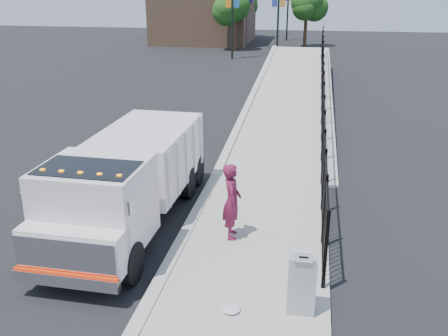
# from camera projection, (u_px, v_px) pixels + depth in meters

# --- Properties ---
(ground) EXTENTS (120.00, 120.00, 0.00)m
(ground) POSITION_uv_depth(u_px,v_px,m) (186.00, 235.00, 13.26)
(ground) COLOR black
(ground) RESTS_ON ground
(sidewalk) EXTENTS (3.55, 12.00, 0.12)m
(sidewalk) POSITION_uv_depth(u_px,v_px,m) (248.00, 282.00, 11.08)
(sidewalk) COLOR #9E998E
(sidewalk) RESTS_ON ground
(curb) EXTENTS (0.30, 12.00, 0.16)m
(curb) POSITION_uv_depth(u_px,v_px,m) (165.00, 273.00, 11.39)
(curb) COLOR #ADAAA3
(curb) RESTS_ON ground
(ramp) EXTENTS (3.95, 24.06, 3.19)m
(ramp) POSITION_uv_depth(u_px,v_px,m) (294.00, 103.00, 27.66)
(ramp) COLOR #9E998E
(ramp) RESTS_ON ground
(iron_fence) EXTENTS (0.10, 28.00, 1.80)m
(iron_fence) POSITION_uv_depth(u_px,v_px,m) (322.00, 104.00, 23.42)
(iron_fence) COLOR black
(iron_fence) RESTS_ON ground
(truck) EXTENTS (2.57, 7.46, 2.54)m
(truck) POSITION_uv_depth(u_px,v_px,m) (127.00, 178.00, 13.23)
(truck) COLOR black
(truck) RESTS_ON ground
(worker) EXTENTS (0.61, 0.80, 1.99)m
(worker) POSITION_uv_depth(u_px,v_px,m) (232.00, 201.00, 12.61)
(worker) COLOR maroon
(worker) RESTS_ON sidewalk
(utility_cabinet) EXTENTS (0.55, 0.40, 1.25)m
(utility_cabinet) POSITION_uv_depth(u_px,v_px,m) (302.00, 284.00, 9.83)
(utility_cabinet) COLOR gray
(utility_cabinet) RESTS_ON sidewalk
(arrow_sign) EXTENTS (0.35, 0.04, 0.22)m
(arrow_sign) POSITION_uv_depth(u_px,v_px,m) (304.00, 257.00, 9.37)
(arrow_sign) COLOR white
(arrow_sign) RESTS_ON utility_cabinet
(debris) EXTENTS (0.38, 0.38, 0.09)m
(debris) POSITION_uv_depth(u_px,v_px,m) (231.00, 309.00, 10.01)
(debris) COLOR silver
(debris) RESTS_ON sidewalk
(light_pole_0) EXTENTS (3.77, 0.22, 8.00)m
(light_pole_0) POSITION_uv_depth(u_px,v_px,m) (236.00, 6.00, 41.65)
(light_pole_0) COLOR black
(light_pole_0) RESTS_ON ground
(light_pole_1) EXTENTS (3.78, 0.22, 8.00)m
(light_pole_1) POSITION_uv_depth(u_px,v_px,m) (275.00, 6.00, 42.72)
(light_pole_1) COLOR black
(light_pole_1) RESTS_ON ground
(light_pole_2) EXTENTS (3.77, 0.22, 8.00)m
(light_pole_2) POSITION_uv_depth(u_px,v_px,m) (249.00, 2.00, 50.13)
(light_pole_2) COLOR black
(light_pole_2) RESTS_ON ground
(light_pole_3) EXTENTS (3.77, 0.22, 8.00)m
(light_pole_3) POSITION_uv_depth(u_px,v_px,m) (285.00, 0.00, 55.29)
(light_pole_3) COLOR black
(light_pole_3) RESTS_ON ground
(tree_0) EXTENTS (3.08, 3.08, 5.54)m
(tree_0) POSITION_uv_depth(u_px,v_px,m) (235.00, 8.00, 46.80)
(tree_0) COLOR #382314
(tree_0) RESTS_ON ground
(tree_1) EXTENTS (2.52, 2.52, 5.26)m
(tree_1) POSITION_uv_depth(u_px,v_px,m) (307.00, 6.00, 49.94)
(tree_1) COLOR #382314
(tree_1) RESTS_ON ground
(tree_2) EXTENTS (3.18, 3.18, 5.59)m
(tree_2) POSITION_uv_depth(u_px,v_px,m) (244.00, 3.00, 58.33)
(tree_2) COLOR #382314
(tree_2) RESTS_ON ground
(building) EXTENTS (10.00, 10.00, 8.00)m
(building) POSITION_uv_depth(u_px,v_px,m) (205.00, 4.00, 53.89)
(building) COLOR #8C664C
(building) RESTS_ON ground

